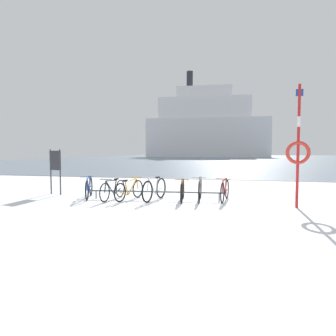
% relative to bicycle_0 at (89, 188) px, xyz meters
% --- Properties ---
extents(ground, '(80.00, 132.00, 0.08)m').
position_rel_bicycle_0_xyz_m(ground, '(3.39, 51.65, -0.41)').
color(ground, silver).
extents(bike_rack, '(4.76, 0.48, 0.31)m').
position_rel_bicycle_0_xyz_m(bike_rack, '(2.44, 0.15, -0.10)').
color(bike_rack, '#4C5156').
rests_on(bike_rack, ground).
extents(bicycle_0, '(0.73, 1.68, 0.81)m').
position_rel_bicycle_0_xyz_m(bicycle_0, '(0.00, 0.00, 0.00)').
color(bicycle_0, black).
rests_on(bicycle_0, ground).
extents(bicycle_1, '(0.46, 1.72, 0.76)m').
position_rel_bicycle_0_xyz_m(bicycle_1, '(0.98, -0.14, -0.02)').
color(bicycle_1, black).
rests_on(bicycle_1, ground).
extents(bicycle_2, '(0.58, 1.65, 0.75)m').
position_rel_bicycle_0_xyz_m(bicycle_2, '(1.54, -0.02, -0.02)').
color(bicycle_2, black).
rests_on(bicycle_2, ground).
extents(bicycle_3, '(0.52, 1.71, 0.84)m').
position_rel_bicycle_0_xyz_m(bicycle_3, '(2.42, 0.05, 0.01)').
color(bicycle_3, black).
rests_on(bicycle_3, ground).
extents(bicycle_4, '(0.46, 1.66, 0.76)m').
position_rel_bicycle_0_xyz_m(bicycle_4, '(3.36, 0.18, -0.02)').
color(bicycle_4, black).
rests_on(bicycle_4, ground).
extents(bicycle_5, '(0.46, 1.77, 0.84)m').
position_rel_bicycle_0_xyz_m(bicycle_5, '(3.93, 0.36, 0.01)').
color(bicycle_5, black).
rests_on(bicycle_5, ground).
extents(bicycle_6, '(0.46, 1.65, 0.80)m').
position_rel_bicycle_0_xyz_m(bicycle_6, '(4.76, 0.44, -0.00)').
color(bicycle_6, black).
rests_on(bicycle_6, ground).
extents(info_sign, '(0.55, 0.16, 1.74)m').
position_rel_bicycle_0_xyz_m(info_sign, '(-1.68, 0.51, 0.80)').
color(info_sign, '#33383D').
rests_on(info_sign, ground).
extents(rescue_post, '(0.69, 0.11, 3.63)m').
position_rel_bicycle_0_xyz_m(rescue_post, '(6.88, -0.23, 1.37)').
color(rescue_post, red).
rests_on(rescue_post, ground).
extents(ferry_ship, '(35.89, 12.73, 25.53)m').
position_rel_bicycle_0_xyz_m(ferry_ship, '(-3.02, 77.58, 8.21)').
color(ferry_ship, white).
rests_on(ferry_ship, ground).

